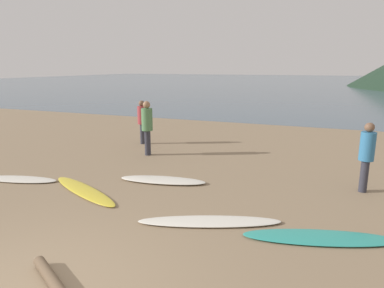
% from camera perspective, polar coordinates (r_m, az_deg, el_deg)
% --- Properties ---
extents(ground_plane, '(120.00, 120.00, 0.20)m').
position_cam_1_polar(ground_plane, '(13.35, 6.51, -0.12)').
color(ground_plane, '#8C7559').
rests_on(ground_plane, ground).
extents(ocean_water, '(140.00, 100.00, 0.01)m').
position_cam_1_polar(ocean_water, '(67.36, 18.99, 9.69)').
color(ocean_water, '#475B6B').
rests_on(ocean_water, ground).
extents(surfboard_0, '(2.08, 0.97, 0.07)m').
position_cam_1_polar(surfboard_0, '(9.91, -26.73, -5.24)').
color(surfboard_0, silver).
rests_on(surfboard_0, ground).
extents(surfboard_1, '(2.63, 1.57, 0.06)m').
position_cam_1_polar(surfboard_1, '(8.49, -17.51, -7.36)').
color(surfboard_1, yellow).
rests_on(surfboard_1, ground).
extents(surfboard_2, '(2.29, 0.99, 0.09)m').
position_cam_1_polar(surfboard_2, '(8.78, -4.90, -5.99)').
color(surfboard_2, silver).
rests_on(surfboard_2, ground).
extents(surfboard_3, '(2.69, 1.45, 0.07)m').
position_cam_1_polar(surfboard_3, '(6.59, 2.93, -12.71)').
color(surfboard_3, silver).
rests_on(surfboard_3, ground).
extents(surfboard_4, '(2.65, 1.30, 0.06)m').
position_cam_1_polar(surfboard_4, '(6.41, 20.46, -14.34)').
color(surfboard_4, teal).
rests_on(surfboard_4, ground).
extents(person_0, '(0.33, 0.33, 1.63)m').
position_cam_1_polar(person_0, '(12.97, -8.30, 4.22)').
color(person_0, '#2D2D38').
rests_on(person_0, ground).
extents(person_1, '(0.33, 0.33, 1.64)m').
position_cam_1_polar(person_1, '(8.79, 27.04, -1.15)').
color(person_1, '#2D2D38').
rests_on(person_1, ground).
extents(person_2, '(0.36, 0.36, 1.78)m').
position_cam_1_polar(person_2, '(11.24, -7.47, 3.38)').
color(person_2, '#2D2D38').
rests_on(person_2, ground).
extents(driftwood_log, '(1.16, 0.74, 0.15)m').
position_cam_1_polar(driftwood_log, '(5.27, -22.14, -20.28)').
color(driftwood_log, brown).
rests_on(driftwood_log, ground).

